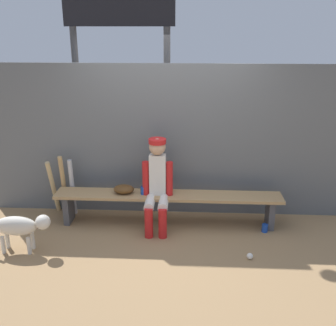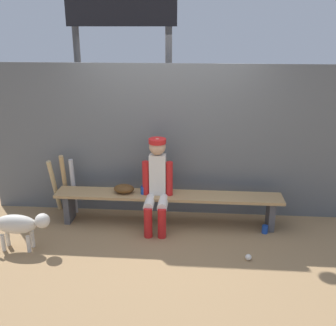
# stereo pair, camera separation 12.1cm
# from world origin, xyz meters

# --- Properties ---
(ground_plane) EXTENTS (30.00, 30.00, 0.00)m
(ground_plane) POSITION_xyz_m (0.00, 0.00, 0.00)
(ground_plane) COLOR #9E7A51
(chainlink_fence) EXTENTS (5.22, 0.03, 2.16)m
(chainlink_fence) POSITION_xyz_m (0.00, 0.40, 1.08)
(chainlink_fence) COLOR #595E63
(chainlink_fence) RESTS_ON ground_plane
(dugout_bench) EXTENTS (3.09, 0.36, 0.45)m
(dugout_bench) POSITION_xyz_m (0.00, 0.00, 0.36)
(dugout_bench) COLOR tan
(dugout_bench) RESTS_ON ground_plane
(player_seated) EXTENTS (0.41, 0.55, 1.23)m
(player_seated) POSITION_xyz_m (-0.14, -0.11, 0.66)
(player_seated) COLOR silver
(player_seated) RESTS_ON ground_plane
(baseball_glove) EXTENTS (0.28, 0.20, 0.12)m
(baseball_glove) POSITION_xyz_m (-0.61, 0.00, 0.51)
(baseball_glove) COLOR #593819
(baseball_glove) RESTS_ON dugout_bench
(bat_aluminum_silver) EXTENTS (0.06, 0.13, 0.85)m
(bat_aluminum_silver) POSITION_xyz_m (-1.39, 0.22, 0.42)
(bat_aluminum_silver) COLOR #B7B7BC
(bat_aluminum_silver) RESTS_ON ground_plane
(bat_wood_tan) EXTENTS (0.09, 0.25, 0.91)m
(bat_wood_tan) POSITION_xyz_m (-1.52, 0.24, 0.46)
(bat_wood_tan) COLOR tan
(bat_wood_tan) RESTS_ON ground_plane
(bat_wood_natural) EXTENTS (0.10, 0.27, 0.83)m
(bat_wood_natural) POSITION_xyz_m (-1.68, 0.24, 0.42)
(bat_wood_natural) COLOR tan
(bat_wood_natural) RESTS_ON ground_plane
(baseball) EXTENTS (0.07, 0.07, 0.07)m
(baseball) POSITION_xyz_m (1.02, -0.83, 0.04)
(baseball) COLOR white
(baseball) RESTS_ON ground_plane
(cup_on_ground) EXTENTS (0.08, 0.08, 0.11)m
(cup_on_ground) POSITION_xyz_m (1.31, -0.16, 0.06)
(cup_on_ground) COLOR #1E47AD
(cup_on_ground) RESTS_ON ground_plane
(cup_on_bench) EXTENTS (0.08, 0.08, 0.11)m
(cup_on_bench) POSITION_xyz_m (-0.33, -0.02, 0.50)
(cup_on_bench) COLOR #1E47AD
(cup_on_bench) RESTS_ON dugout_bench
(scoreboard) EXTENTS (1.88, 0.27, 3.60)m
(scoreboard) POSITION_xyz_m (-0.70, 1.03, 2.47)
(scoreboard) COLOR #3F3F42
(scoreboard) RESTS_ON ground_plane
(dog) EXTENTS (0.84, 0.20, 0.49)m
(dog) POSITION_xyz_m (-1.74, -0.80, 0.34)
(dog) COLOR beige
(dog) RESTS_ON ground_plane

